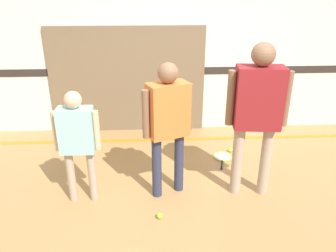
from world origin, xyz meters
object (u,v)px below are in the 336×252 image
object	(u,v)px
person_student_right	(258,106)
tennis_ball_by_spare_racket	(230,150)
person_instructor	(168,117)
person_student_left	(77,136)
racket_spare_on_floor	(223,157)
tennis_ball_near_instructor	(160,216)

from	to	relation	value
person_student_right	tennis_ball_by_spare_racket	world-z (taller)	person_student_right
person_instructor	person_student_right	world-z (taller)	person_student_right
person_instructor	person_student_left	xyz separation A→B (m)	(-1.00, -0.09, -0.17)
person_student_right	racket_spare_on_floor	distance (m)	1.41
person_student_right	tennis_ball_near_instructor	bearing A→B (deg)	27.79
person_instructor	racket_spare_on_floor	distance (m)	1.53
person_instructor	racket_spare_on_floor	world-z (taller)	person_instructor
person_instructor	tennis_ball_by_spare_racket	size ratio (longest dim) A/B	24.21
person_instructor	tennis_ball_by_spare_racket	bearing A→B (deg)	22.27
person_instructor	person_student_right	size ratio (longest dim) A/B	0.88
person_instructor	person_student_left	size ratio (longest dim) A/B	1.20
racket_spare_on_floor	tennis_ball_by_spare_racket	world-z (taller)	tennis_ball_by_spare_racket
person_instructor	person_student_right	xyz separation A→B (m)	(0.98, -0.05, 0.13)
person_student_right	racket_spare_on_floor	world-z (taller)	person_student_right
racket_spare_on_floor	tennis_ball_near_instructor	bearing A→B (deg)	-21.55
racket_spare_on_floor	tennis_ball_near_instructor	size ratio (longest dim) A/B	8.09
person_student_left	racket_spare_on_floor	bearing A→B (deg)	26.81
person_instructor	person_student_left	world-z (taller)	person_instructor
tennis_ball_near_instructor	tennis_ball_by_spare_racket	world-z (taller)	same
person_student_left	person_student_right	world-z (taller)	person_student_right
person_student_left	tennis_ball_near_instructor	world-z (taller)	person_student_left
tennis_ball_by_spare_racket	tennis_ball_near_instructor	bearing A→B (deg)	-126.92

